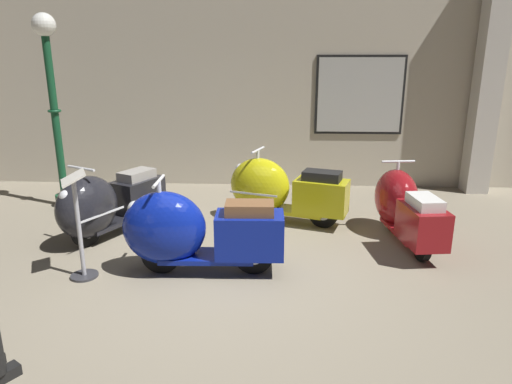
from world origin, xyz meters
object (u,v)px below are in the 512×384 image
Objects in this scene: scooter_2 at (278,190)px; info_stanchion at (80,235)px; scooter_1 at (191,231)px; scooter_3 at (403,206)px; scooter_0 at (104,204)px; lamppost at (53,95)px.

info_stanchion is (-2.00, -1.78, 0.01)m from scooter_2.
scooter_1 is 2.65m from scooter_3.
scooter_2 is 1.07× the size of scooter_3.
scooter_3 is at bearing 118.93° from scooter_0.
scooter_0 is 1.09m from info_stanchion.
scooter_1 is at bearing 79.43° from scooter_2.
scooter_2 is at bearing -120.68° from scooter_1.
scooter_1 reaches higher than scooter_3.
info_stanchion reaches higher than scooter_2.
scooter_2 is (2.15, 0.70, 0.01)m from scooter_0.
info_stanchion reaches higher than scooter_3.
scooter_0 is 0.96× the size of scooter_2.
scooter_1 is (1.25, -0.92, 0.02)m from scooter_0.
lamppost is 2.91m from info_stanchion.
scooter_0 is 1.55m from scooter_1.
scooter_0 is 0.97× the size of scooter_1.
scooter_0 is at bearing 97.97° from info_stanchion.
scooter_1 is 1.49× the size of info_stanchion.
scooter_0 is at bearing -48.46° from lamppost.
scooter_0 is at bearing 36.60° from scooter_2.
scooter_3 is (1.54, -0.58, -0.02)m from scooter_2.
scooter_3 is 0.57× the size of lamppost.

